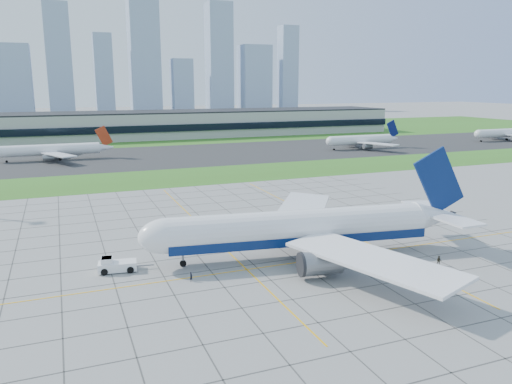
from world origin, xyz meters
TOP-DOWN VIEW (x-y plane):
  - ground at (0.00, 0.00)m, footprint 1400.00×1400.00m
  - grass_median at (0.00, 90.00)m, footprint 700.00×35.00m
  - asphalt_taxiway at (0.00, 145.00)m, footprint 700.00×75.00m
  - grass_far at (0.00, 255.00)m, footprint 700.00×145.00m
  - apron_markings at (0.43, 11.09)m, footprint 120.00×130.00m
  - terminal at (40.00, 229.87)m, footprint 260.00×43.00m
  - city_skyline at (-8.71, 520.00)m, footprint 523.00×32.40m
  - airliner at (1.76, 0.49)m, footprint 62.82×63.25m
  - pushback_tug at (-31.16, 5.50)m, footprint 9.45×4.00m
  - crew_near at (-20.24, -3.57)m, footprint 0.67×0.66m
  - crew_far at (22.22, -12.71)m, footprint 1.12×1.12m
  - distant_jet_1 at (-41.36, 149.14)m, footprint 45.09×42.66m
  - distant_jet_2 at (102.41, 134.04)m, footprint 39.70×42.66m
  - distant_jet_3 at (202.09, 136.33)m, footprint 47.16×42.66m

SIDE VIEW (x-z plane):
  - ground at x=0.00m, z-range 0.00..0.00m
  - apron_markings at x=0.43m, z-range 0.00..0.03m
  - grass_median at x=0.00m, z-range 0.00..0.04m
  - grass_far at x=0.00m, z-range 0.00..0.04m
  - asphalt_taxiway at x=0.00m, z-range 0.01..0.05m
  - crew_near at x=-20.24m, z-range 0.00..1.56m
  - crew_far at x=22.22m, z-range 0.00..1.83m
  - pushback_tug at x=-31.16m, z-range -0.14..2.45m
  - distant_jet_2 at x=102.41m, z-range -2.55..11.52m
  - distant_jet_1 at x=-41.36m, z-range -2.55..11.53m
  - distant_jet_3 at x=202.09m, z-range -2.55..11.53m
  - airliner at x=1.76m, z-range -4.49..15.34m
  - terminal at x=40.00m, z-range -0.01..15.79m
  - city_skyline at x=-8.71m, z-range -20.91..139.09m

